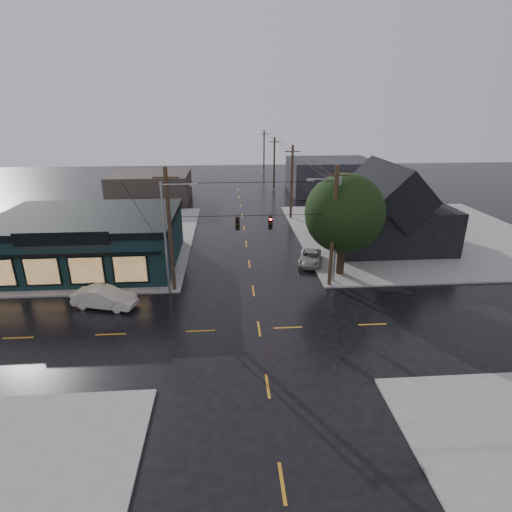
{
  "coord_description": "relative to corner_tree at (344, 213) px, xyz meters",
  "views": [
    {
      "loc": [
        -1.92,
        -23.79,
        14.43
      ],
      "look_at": [
        0.11,
        4.41,
        3.69
      ],
      "focal_mm": 28.0,
      "sensor_mm": 36.0,
      "label": 1
    }
  ],
  "objects": [
    {
      "name": "bg_building_west",
      "position": [
        -22.04,
        31.13,
        -3.49
      ],
      "size": [
        12.0,
        10.0,
        4.4
      ],
      "primitive_type": "cube",
      "color": "#302823",
      "rests_on": "ground"
    },
    {
      "name": "utility_pole_far_b",
      "position": [
        -1.54,
        39.13,
        -5.69
      ],
      "size": [
        2.0,
        0.32,
        9.15
      ],
      "primitive_type": null,
      "color": "#322016",
      "rests_on": "ground"
    },
    {
      "name": "ground_plane",
      "position": [
        -8.04,
        -8.87,
        -5.69
      ],
      "size": [
        160.0,
        160.0,
        0.0
      ],
      "primitive_type": "plane",
      "color": "black"
    },
    {
      "name": "bg_building_east",
      "position": [
        7.96,
        36.13,
        -2.89
      ],
      "size": [
        14.0,
        12.0,
        5.6
      ],
      "primitive_type": "cube",
      "color": "black",
      "rests_on": "ground"
    },
    {
      "name": "utility_pole_nw",
      "position": [
        -14.54,
        -2.37,
        -5.69
      ],
      "size": [
        2.0,
        0.32,
        10.15
      ],
      "primitive_type": null,
      "color": "#322016",
      "rests_on": "ground"
    },
    {
      "name": "utility_pole_far_a",
      "position": [
        -1.54,
        19.13,
        -5.69
      ],
      "size": [
        2.0,
        0.32,
        9.65
      ],
      "primitive_type": null,
      "color": "#322016",
      "rests_on": "ground"
    },
    {
      "name": "ne_building",
      "position": [
        6.96,
        8.13,
        -1.22
      ],
      "size": [
        12.6,
        11.6,
        8.75
      ],
      "color": "black",
      "rests_on": "ground"
    },
    {
      "name": "sidewalk_ne",
      "position": [
        11.96,
        11.13,
        -5.61
      ],
      "size": [
        28.0,
        28.0,
        0.15
      ],
      "primitive_type": "cube",
      "color": "gray",
      "rests_on": "ground"
    },
    {
      "name": "suv_silver",
      "position": [
        -2.16,
        2.82,
        -5.08
      ],
      "size": [
        3.05,
        4.72,
        1.21
      ],
      "primitive_type": "imported",
      "rotation": [
        0.0,
        0.0,
        -0.26
      ],
      "color": "#99998D",
      "rests_on": "ground"
    },
    {
      "name": "pizza_shop",
      "position": [
        -23.04,
        4.08,
        -3.13
      ],
      "size": [
        16.3,
        12.34,
        4.9
      ],
      "color": "black",
      "rests_on": "ground"
    },
    {
      "name": "sidewalk_nw",
      "position": [
        -28.04,
        11.13,
        -5.61
      ],
      "size": [
        28.0,
        28.0,
        0.15
      ],
      "primitive_type": "cube",
      "color": "gray",
      "rests_on": "ground"
    },
    {
      "name": "utility_pole_far_c",
      "position": [
        -1.54,
        59.13,
        -5.69
      ],
      "size": [
        2.0,
        0.32,
        9.15
      ],
      "primitive_type": null,
      "color": "#322016",
      "rests_on": "ground"
    },
    {
      "name": "streetlight_nw",
      "position": [
        -14.84,
        -3.07,
        -5.69
      ],
      "size": [
        5.4,
        0.3,
        9.15
      ],
      "primitive_type": null,
      "color": "gray",
      "rests_on": "ground"
    },
    {
      "name": "sedan_cream",
      "position": [
        -19.45,
        -4.85,
        -4.9
      ],
      "size": [
        5.05,
        2.84,
        1.57
      ],
      "primitive_type": "imported",
      "rotation": [
        0.0,
        0.0,
        1.31
      ],
      "color": "beige",
      "rests_on": "ground"
    },
    {
      "name": "streetlight_ne",
      "position": [
        -1.04,
        -1.67,
        -5.69
      ],
      "size": [
        5.4,
        0.3,
        9.15
      ],
      "primitive_type": null,
      "color": "gray",
      "rests_on": "ground"
    },
    {
      "name": "corner_tree",
      "position": [
        0.0,
        0.0,
        0.0
      ],
      "size": [
        6.88,
        6.88,
        9.0
      ],
      "color": "black",
      "rests_on": "ground"
    },
    {
      "name": "utility_pole_ne",
      "position": [
        -1.54,
        -2.37,
        -5.69
      ],
      "size": [
        2.0,
        0.32,
        10.15
      ],
      "primitive_type": null,
      "color": "#322016",
      "rests_on": "ground"
    },
    {
      "name": "span_signal_assembly",
      "position": [
        -7.94,
        -2.37,
        0.01
      ],
      "size": [
        13.0,
        0.48,
        1.23
      ],
      "color": "black",
      "rests_on": "ground"
    }
  ]
}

